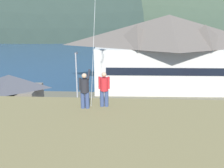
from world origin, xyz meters
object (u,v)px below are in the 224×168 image
Objects in this scene: moored_boat_wharfside at (106,63)px; person_companion at (104,88)px; harbor_lodge at (167,50)px; parked_car_mid_row_far at (203,123)px; moored_boat_outer_mooring at (136,65)px; parking_light_pole at (77,78)px; parked_car_front_row_end at (111,144)px; storage_shed_near_lot at (11,97)px; parked_car_back_row_left at (122,116)px; parked_car_back_row_right at (203,155)px; parked_car_front_row_silver at (51,143)px; person_kite_flyer at (85,89)px; wharf_dock at (121,68)px.

moored_boat_wharfside is 44.19m from person_companion.
parked_car_mid_row_far is at bearing -85.34° from harbor_lodge.
harbor_lodge is 3.92× the size of moored_boat_outer_mooring.
parking_light_pole is (-13.79, 5.07, 3.16)m from parked_car_mid_row_far.
harbor_lodge is 5.59× the size of parked_car_front_row_end.
harbor_lodge is 16.10m from moored_boat_outer_mooring.
harbor_lodge reaches higher than storage_shed_near_lot.
parking_light_pole reaches higher than parked_car_back_row_left.
person_companion is (4.82, -16.58, 3.91)m from parking_light_pole.
parked_car_back_row_right is at bearing -91.41° from harbor_lodge.
moored_boat_outer_mooring is (14.98, 28.68, -2.04)m from storage_shed_near_lot.
moored_boat_wharfside is at bearing 105.62° from parked_car_back_row_right.
moored_boat_wharfside is 4.59× the size of person_companion.
person_kite_flyer is (4.34, -7.06, 7.08)m from parked_car_front_row_silver.
moored_boat_wharfside reaches higher than parked_car_back_row_left.
harbor_lodge is 5.70× the size of parked_car_front_row_silver.
moored_boat_outer_mooring reaches higher than parked_car_front_row_silver.
harbor_lodge is 3.55× the size of storage_shed_near_lot.
storage_shed_near_lot is 0.50× the size of wharf_dock.
moored_boat_wharfside is at bearing 94.54° from person_companion.
parked_car_front_row_silver is 12.44m from parked_car_back_row_right.
parked_car_front_row_silver is at bearing -92.47° from parking_light_pole.
person_kite_flyer is (10.61, -13.55, 5.39)m from storage_shed_near_lot.
parked_car_mid_row_far is 1.01× the size of parked_car_front_row_end.
parked_car_back_row_left is at bearing 131.51° from parked_car_back_row_right.
parked_car_front_row_silver is at bearing -161.54° from parked_car_mid_row_far.
parking_light_pole is (-5.62, 3.84, 3.16)m from parked_car_back_row_left.
moored_boat_wharfside is 7.08m from moored_boat_outer_mooring.
parked_car_front_row_end is 10.14m from person_kite_flyer.
parked_car_back_row_left is (-8.17, 1.22, 0.00)m from parked_car_mid_row_far.
parked_car_back_row_right is at bearing -22.40° from storage_shed_near_lot.
storage_shed_near_lot is at bearing -153.59° from parking_light_pole.
parked_car_front_row_silver is 11.10m from person_companion.
parking_light_pole is (-1.37, -26.85, 3.50)m from moored_boat_wharfside.
parked_car_front_row_end is at bearing 169.41° from parked_car_back_row_right.
wharf_dock is 33.53m from parked_car_front_row_end.
parking_light_pole is at bearing 26.41° from storage_shed_near_lot.
moored_boat_outer_mooring is 3.53× the size of person_companion.
moored_boat_wharfside is (-11.12, 16.05, -5.44)m from harbor_lodge.
moored_boat_outer_mooring is 1.41× the size of parked_car_mid_row_far.
moored_boat_outer_mooring is 29.32m from parked_car_back_row_left.
parked_car_back_row_right is (18.66, -7.69, -1.70)m from storage_shed_near_lot.
parked_car_front_row_silver is at bearing -135.33° from parked_car_back_row_left.
parked_car_mid_row_far is (1.29, -15.87, -5.10)m from harbor_lodge.
person_companion is (-7.14, -5.57, 7.07)m from parked_car_back_row_right.
storage_shed_near_lot is 9.18m from parked_car_front_row_silver.
parking_light_pole is at bearing 137.36° from parked_car_back_row_right.
harbor_lodge is 24.07m from storage_shed_near_lot.
parked_car_front_row_silver is 10.90m from person_kite_flyer.
parked_car_back_row_right is (3.67, -36.37, 0.34)m from moored_boat_outer_mooring.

